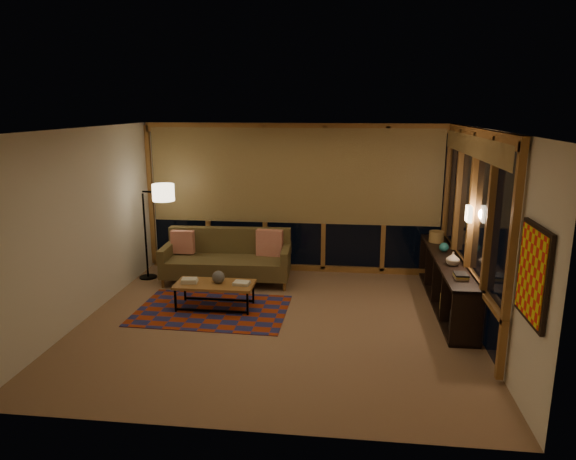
# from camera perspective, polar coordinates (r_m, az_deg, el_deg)

# --- Properties ---
(floor) EXTENTS (5.50, 5.00, 0.01)m
(floor) POSITION_cam_1_polar(r_m,az_deg,el_deg) (7.38, -1.35, -10.28)
(floor) COLOR #9B7652
(floor) RESTS_ON ground
(ceiling) EXTENTS (5.50, 5.00, 0.01)m
(ceiling) POSITION_cam_1_polar(r_m,az_deg,el_deg) (6.75, -1.48, 11.16)
(ceiling) COLOR #F2E4C7
(ceiling) RESTS_ON walls
(walls) EXTENTS (5.51, 5.01, 2.70)m
(walls) POSITION_cam_1_polar(r_m,az_deg,el_deg) (6.94, -1.41, -0.04)
(walls) COLOR silver
(walls) RESTS_ON floor
(window_wall_back) EXTENTS (5.30, 0.16, 2.60)m
(window_wall_back) POSITION_cam_1_polar(r_m,az_deg,el_deg) (9.31, 0.69, 3.47)
(window_wall_back) COLOR olive
(window_wall_back) RESTS_ON walls
(window_wall_right) EXTENTS (0.16, 3.70, 2.60)m
(window_wall_right) POSITION_cam_1_polar(r_m,az_deg,el_deg) (7.66, 19.53, 0.46)
(window_wall_right) COLOR olive
(window_wall_right) RESTS_ON walls
(wall_art) EXTENTS (0.06, 0.74, 0.94)m
(wall_art) POSITION_cam_1_polar(r_m,az_deg,el_deg) (5.36, 25.53, -4.44)
(wall_art) COLOR red
(wall_art) RESTS_ON walls
(wall_sconce) EXTENTS (0.12, 0.18, 0.22)m
(wall_sconce) POSITION_cam_1_polar(r_m,az_deg,el_deg) (7.46, 19.45, 1.71)
(wall_sconce) COLOR #FBDFAF
(wall_sconce) RESTS_ON walls
(sofa) EXTENTS (2.20, 0.97, 0.89)m
(sofa) POSITION_cam_1_polar(r_m,az_deg,el_deg) (8.92, -6.84, -3.07)
(sofa) COLOR brown
(sofa) RESTS_ON floor
(pillow_left) EXTENTS (0.40, 0.14, 0.40)m
(pillow_left) POSITION_cam_1_polar(r_m,az_deg,el_deg) (9.18, -11.61, -1.46)
(pillow_left) COLOR #B21B10
(pillow_left) RESTS_ON sofa
(pillow_right) EXTENTS (0.47, 0.19, 0.46)m
(pillow_right) POSITION_cam_1_polar(r_m,az_deg,el_deg) (8.93, -2.06, -1.42)
(pillow_right) COLOR #B21B10
(pillow_right) RESTS_ON sofa
(area_rug) EXTENTS (2.26, 1.53, 0.01)m
(area_rug) POSITION_cam_1_polar(r_m,az_deg,el_deg) (7.87, -8.46, -8.82)
(area_rug) COLOR maroon
(area_rug) RESTS_ON floor
(coffee_table) EXTENTS (1.19, 0.54, 0.40)m
(coffee_table) POSITION_cam_1_polar(r_m,az_deg,el_deg) (7.89, -8.10, -7.24)
(coffee_table) COLOR olive
(coffee_table) RESTS_ON floor
(book_stack_a) EXTENTS (0.27, 0.22, 0.07)m
(book_stack_a) POSITION_cam_1_polar(r_m,az_deg,el_deg) (7.91, -10.89, -5.52)
(book_stack_a) COLOR beige
(book_stack_a) RESTS_ON coffee_table
(book_stack_b) EXTENTS (0.26, 0.21, 0.05)m
(book_stack_b) POSITION_cam_1_polar(r_m,az_deg,el_deg) (7.72, -5.18, -5.88)
(book_stack_b) COLOR beige
(book_stack_b) RESTS_ON coffee_table
(ceramic_pot) EXTENTS (0.21, 0.21, 0.19)m
(ceramic_pot) POSITION_cam_1_polar(r_m,az_deg,el_deg) (7.81, -7.75, -5.17)
(ceramic_pot) COLOR #28282A
(ceramic_pot) RESTS_ON coffee_table
(floor_lamp) EXTENTS (0.62, 0.45, 1.71)m
(floor_lamp) POSITION_cam_1_polar(r_m,az_deg,el_deg) (9.32, -15.59, -0.12)
(floor_lamp) COLOR black
(floor_lamp) RESTS_ON floor
(bookshelf) EXTENTS (0.40, 3.00, 0.75)m
(bookshelf) POSITION_cam_1_polar(r_m,az_deg,el_deg) (8.26, 17.11, -5.47)
(bookshelf) COLOR black
(bookshelf) RESTS_ON floor
(basket) EXTENTS (0.27, 0.27, 0.18)m
(basket) POSITION_cam_1_polar(r_m,az_deg,el_deg) (9.01, 16.16, -0.71)
(basket) COLOR olive
(basket) RESTS_ON bookshelf
(teal_bowl) EXTENTS (0.18, 0.18, 0.15)m
(teal_bowl) POSITION_cam_1_polar(r_m,az_deg,el_deg) (8.44, 16.94, -1.84)
(teal_bowl) COLOR #206665
(teal_bowl) RESTS_ON bookshelf
(vase) EXTENTS (0.24, 0.24, 0.20)m
(vase) POSITION_cam_1_polar(r_m,az_deg,el_deg) (7.76, 17.84, -3.05)
(vase) COLOR #B8A992
(vase) RESTS_ON bookshelf
(shelf_book_stack) EXTENTS (0.20, 0.25, 0.07)m
(shelf_book_stack) POSITION_cam_1_polar(r_m,az_deg,el_deg) (7.23, 18.66, -4.87)
(shelf_book_stack) COLOR beige
(shelf_book_stack) RESTS_ON bookshelf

